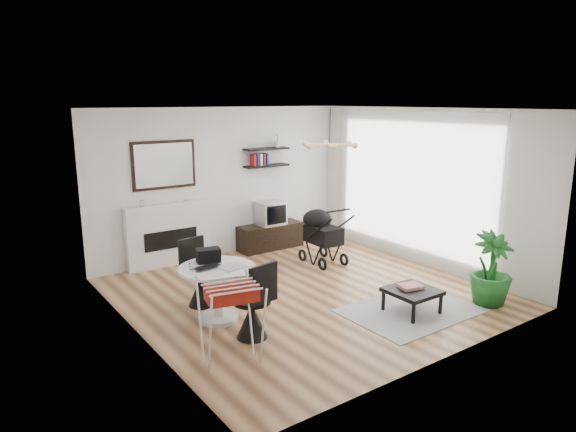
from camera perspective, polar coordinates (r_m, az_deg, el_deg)
floor at (r=7.77m, az=1.79°, el=-8.51°), size 5.00×5.00×0.00m
ceiling at (r=7.24m, az=1.94°, el=11.81°), size 5.00×5.00×0.00m
wall_back at (r=9.47m, az=-7.34°, el=3.74°), size 5.00×0.00×5.00m
wall_left at (r=6.24m, az=-16.76°, el=-1.43°), size 0.00×5.00×5.00m
wall_right at (r=9.10m, az=14.52°, el=3.07°), size 0.00×5.00×5.00m
sheer_curtain at (r=9.15m, az=13.16°, el=3.20°), size 0.04×3.60×2.60m
fireplace at (r=9.08m, az=-13.12°, el=-1.17°), size 1.50×0.17×2.16m
shelf_lower at (r=9.77m, az=-2.39°, el=5.59°), size 0.90×0.25×0.04m
shelf_upper at (r=9.74m, az=-2.41°, el=7.46°), size 0.90×0.25×0.04m
pendant_lamp at (r=7.94m, az=4.65°, el=7.89°), size 0.90×0.90×0.10m
tv_console at (r=9.95m, az=-1.99°, el=-2.26°), size 1.28×0.45×0.48m
crt_tv at (r=9.84m, az=-1.99°, el=0.35°), size 0.51×0.45×0.45m
dining_table at (r=6.76m, az=-7.86°, el=-7.61°), size 0.99×0.99×0.73m
laptop at (r=6.59m, az=-8.71°, el=-5.77°), size 0.41×0.31×0.03m
black_bag at (r=6.87m, az=-8.85°, el=-4.33°), size 0.34×0.25×0.18m
newspaper at (r=6.64m, az=-6.23°, el=-5.66°), size 0.36×0.32×0.01m
drinking_glass at (r=6.63m, az=-10.73°, el=-5.45°), size 0.06×0.06×0.09m
chair_far at (r=7.34m, az=-9.73°, el=-7.53°), size 0.46×0.48×0.94m
chair_near at (r=6.29m, az=-3.91°, el=-10.82°), size 0.48×0.50×0.97m
drying_rack at (r=5.69m, az=-6.34°, el=-11.57°), size 0.73×0.69×0.92m
stroller at (r=9.07m, az=3.73°, el=-2.39°), size 0.56×0.88×1.05m
rug at (r=7.34m, az=13.40°, el=-10.16°), size 1.78×1.29×0.01m
coffee_table at (r=7.18m, az=13.64°, el=-8.19°), size 0.63×0.63×0.32m
magazines at (r=7.21m, az=13.43°, el=-7.60°), size 0.35×0.30×0.04m
potted_plant at (r=7.74m, az=21.62°, el=-5.46°), size 0.70×0.70×1.03m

